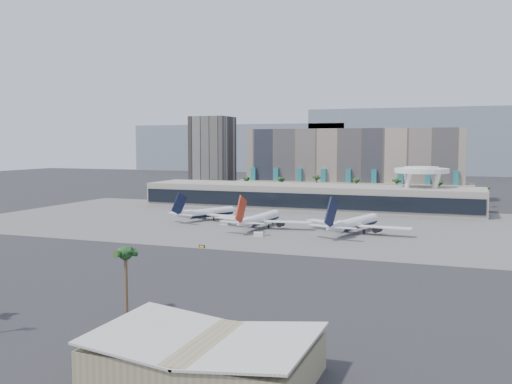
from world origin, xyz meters
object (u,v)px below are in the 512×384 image
(airliner_centre, at_px, (260,219))
(service_vehicle_a, at_px, (225,223))
(airliner_right, at_px, (355,223))
(service_vehicle_b, at_px, (258,234))
(airliner_left, at_px, (208,213))
(taxiway_sign, at_px, (202,247))

(airliner_centre, height_order, service_vehicle_a, airliner_centre)
(airliner_right, xyz_separation_m, service_vehicle_b, (-30.72, -19.78, -2.97))
(service_vehicle_a, height_order, service_vehicle_b, service_vehicle_a)
(service_vehicle_b, bearing_deg, airliner_centre, 86.55)
(airliner_right, bearing_deg, service_vehicle_a, -168.02)
(airliner_centre, relative_size, service_vehicle_b, 12.81)
(airliner_right, height_order, service_vehicle_b, airliner_right)
(airliner_left, relative_size, service_vehicle_a, 8.76)
(taxiway_sign, bearing_deg, service_vehicle_a, 111.01)
(taxiway_sign, bearing_deg, service_vehicle_b, 76.35)
(service_vehicle_a, bearing_deg, service_vehicle_b, -30.88)
(service_vehicle_a, bearing_deg, airliner_left, 153.22)
(airliner_right, bearing_deg, airliner_left, -176.90)
(airliner_centre, bearing_deg, service_vehicle_a, 172.17)
(service_vehicle_b, bearing_deg, taxiway_sign, -130.82)
(airliner_centre, height_order, airliner_right, airliner_right)
(airliner_left, bearing_deg, taxiway_sign, -42.53)
(airliner_right, xyz_separation_m, service_vehicle_a, (-53.54, 3.14, -2.84))
(airliner_left, height_order, service_vehicle_a, airliner_left)
(airliner_left, xyz_separation_m, service_vehicle_b, (35.78, -34.19, -2.41))
(airliner_right, height_order, taxiway_sign, airliner_right)
(service_vehicle_a, xyz_separation_m, taxiway_sign, (13.44, -49.46, -0.51))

